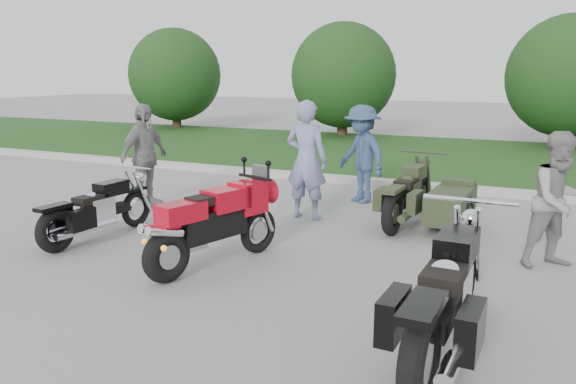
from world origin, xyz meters
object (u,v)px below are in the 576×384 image
at_px(sportbike_red, 213,222).
at_px(person_grey, 559,200).
at_px(person_back, 144,156).
at_px(person_denim, 362,154).
at_px(cruiser_sidecar, 432,201).
at_px(person_stripe, 306,160).
at_px(cruiser_right, 445,302).
at_px(cruiser_left, 94,213).

distance_m(sportbike_red, person_grey, 4.19).
bearing_deg(person_back, person_denim, -55.85).
bearing_deg(cruiser_sidecar, person_stripe, -167.93).
distance_m(person_stripe, person_grey, 3.77).
height_order(person_stripe, person_denim, person_stripe).
height_order(cruiser_right, person_back, person_back).
height_order(sportbike_red, person_back, person_back).
height_order(person_grey, person_back, person_back).
distance_m(sportbike_red, person_back, 3.49).
bearing_deg(sportbike_red, cruiser_right, -2.83).
xyz_separation_m(cruiser_left, person_denim, (2.72, 3.83, 0.48)).
distance_m(person_stripe, person_denim, 1.54).
bearing_deg(cruiser_sidecar, person_grey, -31.17).
bearing_deg(sportbike_red, person_stripe, 105.06).
relative_size(cruiser_sidecar, person_grey, 1.36).
bearing_deg(cruiser_left, sportbike_red, -2.18).
xyz_separation_m(person_stripe, person_grey, (3.66, -0.88, -0.13)).
relative_size(sportbike_red, cruiser_sidecar, 0.89).
xyz_separation_m(cruiser_left, person_back, (-0.59, 1.89, 0.51)).
relative_size(sportbike_red, person_denim, 1.14).
xyz_separation_m(cruiser_left, cruiser_right, (5.06, -1.38, 0.10)).
height_order(cruiser_left, person_back, person_back).
xyz_separation_m(cruiser_left, person_stripe, (2.26, 2.37, 0.56)).
distance_m(cruiser_left, person_stripe, 3.32).
xyz_separation_m(cruiser_sidecar, person_stripe, (-1.96, -0.29, 0.55)).
bearing_deg(person_stripe, cruiser_left, 48.66).
xyz_separation_m(cruiser_sidecar, person_back, (-4.81, -0.78, 0.50)).
relative_size(cruiser_left, person_stripe, 1.07).
bearing_deg(cruiser_right, cruiser_left, 167.13).
xyz_separation_m(person_grey, person_denim, (-3.19, 2.35, 0.05)).
height_order(cruiser_sidecar, person_grey, person_grey).
distance_m(cruiser_right, person_denim, 5.72).
bearing_deg(person_stripe, cruiser_sidecar, -169.19).
xyz_separation_m(sportbike_red, cruiser_left, (-2.13, 0.27, -0.17)).
xyz_separation_m(cruiser_left, person_grey, (5.92, 1.49, 0.43)).
distance_m(person_grey, person_back, 6.52).
bearing_deg(person_grey, cruiser_left, 156.67).
height_order(person_denim, person_back, person_back).
distance_m(sportbike_red, person_denim, 4.16).
height_order(cruiser_right, person_denim, person_denim).
bearing_deg(person_denim, cruiser_left, -90.81).
relative_size(sportbike_red, person_grey, 1.21).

